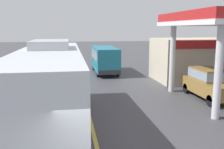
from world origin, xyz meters
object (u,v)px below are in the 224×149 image
Objects in this scene: coach_bus_main at (50,88)px; minibus_opposing_lane at (105,58)px; car_at_pump at (209,82)px; pedestrian_near_pump at (215,81)px; car_trailing_behind_bus at (62,58)px.

coach_bus_main is 13.95m from minibus_opposing_lane.
car_at_pump reaches higher than pedestrian_near_pump.
pedestrian_near_pump is (5.76, -9.47, -0.54)m from minibus_opposing_lane.
coach_bus_main is 1.80× the size of minibus_opposing_lane.
car_at_pump is 0.99m from pedestrian_near_pump.
coach_bus_main reaches higher than minibus_opposing_lane.
coach_bus_main is 9.70m from car_at_pump.
coach_bus_main is 6.65× the size of pedestrian_near_pump.
car_trailing_behind_bus is (0.02, 17.91, -0.71)m from coach_bus_main.
car_at_pump is 11.25m from minibus_opposing_lane.
car_trailing_behind_bus is (-4.11, 4.59, -0.46)m from minibus_opposing_lane.
minibus_opposing_lane reaches higher than car_trailing_behind_bus.
car_at_pump is 0.69× the size of minibus_opposing_lane.
car_at_pump is (9.11, 3.25, -0.71)m from coach_bus_main.
coach_bus_main is at bearing -90.06° from car_trailing_behind_bus.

